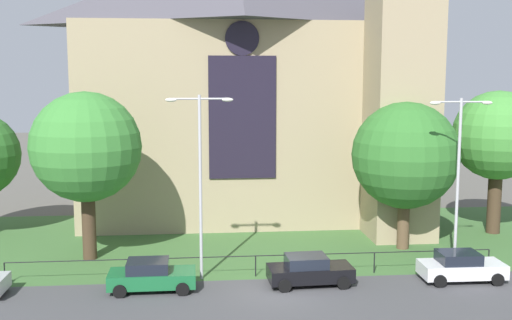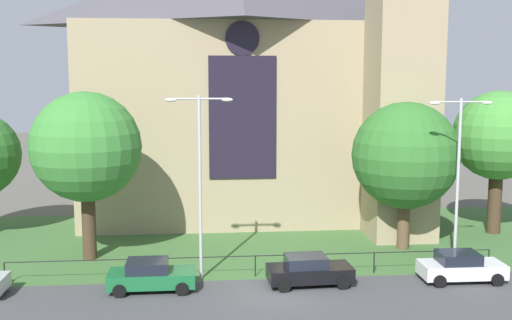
{
  "view_description": "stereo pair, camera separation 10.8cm",
  "coord_description": "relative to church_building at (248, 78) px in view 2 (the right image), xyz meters",
  "views": [
    {
      "loc": [
        -3.84,
        -28.44,
        10.34
      ],
      "look_at": [
        -0.36,
        8.0,
        5.39
      ],
      "focal_mm": 43.26,
      "sensor_mm": 36.0,
      "label": 1
    },
    {
      "loc": [
        -3.74,
        -28.45,
        10.34
      ],
      "look_at": [
        -0.36,
        8.0,
        5.39
      ],
      "focal_mm": 43.26,
      "sensor_mm": 36.0,
      "label": 2
    }
  ],
  "objects": [
    {
      "name": "ground",
      "position": [
        0.14,
        -7.09,
        -10.27
      ],
      "size": [
        160.0,
        160.0,
        0.0
      ],
      "primitive_type": "plane",
      "color": "#56544C"
    },
    {
      "name": "road_asphalt",
      "position": [
        0.14,
        -19.09,
        -10.27
      ],
      "size": [
        120.0,
        8.0,
        0.01
      ],
      "primitive_type": "cube",
      "color": "#424244",
      "rests_on": "ground"
    },
    {
      "name": "grass_verge",
      "position": [
        0.14,
        -9.09,
        -10.27
      ],
      "size": [
        120.0,
        20.0,
        0.01
      ],
      "primitive_type": "cube",
      "color": "#3D6633",
      "rests_on": "ground"
    },
    {
      "name": "church_building",
      "position": [
        0.0,
        0.0,
        0.0
      ],
      "size": [
        23.2,
        16.2,
        26.0
      ],
      "color": "tan",
      "rests_on": "ground"
    },
    {
      "name": "iron_railing",
      "position": [
        -0.77,
        -14.59,
        -9.32
      ],
      "size": [
        25.4,
        0.07,
        1.13
      ],
      "color": "black",
      "rests_on": "ground"
    },
    {
      "name": "tree_right_near",
      "position": [
        8.63,
        -10.13,
        -4.59
      ],
      "size": [
        6.39,
        6.39,
        8.9
      ],
      "color": "brown",
      "rests_on": "ground"
    },
    {
      "name": "tree_left_near",
      "position": [
        -9.93,
        -10.54,
        -3.86
      ],
      "size": [
        6.2,
        6.2,
        9.56
      ],
      "color": "#423021",
      "rests_on": "ground"
    },
    {
      "name": "tree_right_far",
      "position": [
        15.89,
        -7.04,
        -3.79
      ],
      "size": [
        5.84,
        5.84,
        9.47
      ],
      "color": "#423021",
      "rests_on": "ground"
    },
    {
      "name": "streetlamp_near",
      "position": [
        -3.59,
        -14.69,
        -4.37
      ],
      "size": [
        3.37,
        0.26,
        9.46
      ],
      "color": "#B2B2B7",
      "rests_on": "ground"
    },
    {
      "name": "streetlamp_far",
      "position": [
        9.93,
        -14.69,
        -4.48
      ],
      "size": [
        3.37,
        0.26,
        9.25
      ],
      "color": "#B2B2B7",
      "rests_on": "ground"
    },
    {
      "name": "parked_car_green",
      "position": [
        -6.03,
        -16.22,
        -9.53
      ],
      "size": [
        4.21,
        2.04,
        1.51
      ],
      "rotation": [
        0.0,
        0.0,
        0.01
      ],
      "color": "#196033",
      "rests_on": "ground"
    },
    {
      "name": "parked_car_black",
      "position": [
        1.77,
        -16.14,
        -9.53
      ],
      "size": [
        4.28,
        2.2,
        1.51
      ],
      "rotation": [
        0.0,
        0.0,
        0.05
      ],
      "color": "black",
      "rests_on": "ground"
    },
    {
      "name": "parked_car_white",
      "position": [
        9.59,
        -16.27,
        -9.53
      ],
      "size": [
        4.23,
        2.08,
        1.51
      ],
      "rotation": [
        0.0,
        0.0,
        -0.02
      ],
      "color": "silver",
      "rests_on": "ground"
    }
  ]
}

